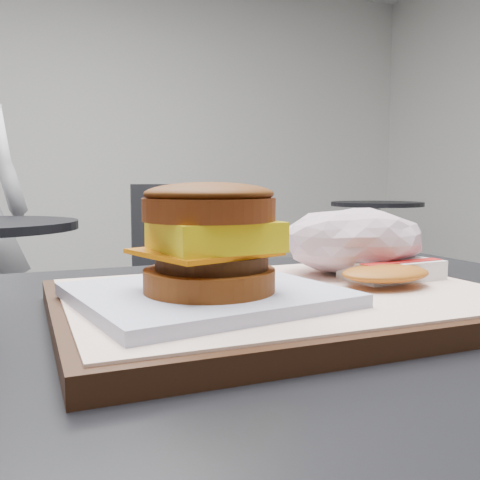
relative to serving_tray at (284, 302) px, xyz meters
name	(u,v)px	position (x,y,z in m)	size (l,w,h in m)	color
serving_tray	(284,302)	(0.00, 0.00, 0.00)	(0.38, 0.28, 0.02)	black
breakfast_sandwich	(209,252)	(-0.08, -0.02, 0.05)	(0.21, 0.20, 0.09)	silver
hash_brown	(389,271)	(0.11, 0.00, 0.02)	(0.12, 0.10, 0.02)	white
crumpled_wrapper	(353,241)	(0.11, 0.05, 0.04)	(0.15, 0.12, 0.07)	silver
neighbor_chair	(153,277)	(0.27, 1.68, -0.27)	(0.62, 0.45, 0.88)	#96969A
bg_table_near	(376,228)	(2.19, 2.81, -0.22)	(0.66, 0.66, 0.75)	black
bg_table_far	(238,216)	(1.79, 4.51, -0.22)	(0.66, 0.66, 0.75)	black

